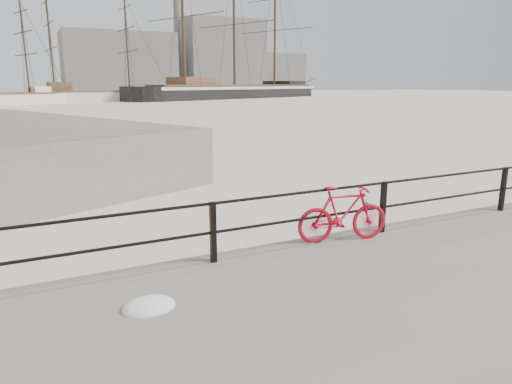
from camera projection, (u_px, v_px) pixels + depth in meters
name	position (u px, v px, depth m)	size (l,w,h in m)	color
ground	(375.00, 246.00, 9.13)	(400.00, 400.00, 0.00)	white
guardrail	(383.00, 207.00, 8.80)	(28.00, 0.10, 1.00)	black
bicycle	(343.00, 214.00, 8.27)	(1.73, 0.26, 1.04)	red
barque_black	(235.00, 98.00, 104.67)	(66.96, 21.91, 37.40)	black
schooner_mid	(95.00, 102.00, 84.18)	(29.37, 12.42, 21.08)	beige
industrial_west	(119.00, 64.00, 137.85)	(32.00, 18.00, 18.00)	gray
industrial_mid	(220.00, 58.00, 156.56)	(26.00, 20.00, 24.00)	gray
industrial_east	(272.00, 74.00, 171.97)	(20.00, 16.00, 14.00)	gray
smokestack	(178.00, 26.00, 153.03)	(2.80, 2.80, 44.00)	gray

